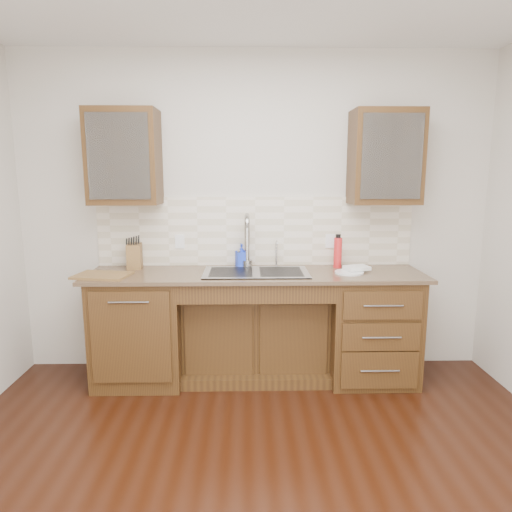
{
  "coord_description": "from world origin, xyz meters",
  "views": [
    {
      "loc": [
        -0.08,
        -2.17,
        1.7
      ],
      "look_at": [
        0.0,
        1.4,
        1.05
      ],
      "focal_mm": 32.0,
      "sensor_mm": 36.0,
      "label": 1
    }
  ],
  "objects_px": {
    "soap_bottle": "(242,255)",
    "water_bottle": "(338,253)",
    "cutting_board": "(102,275)",
    "plate": "(349,272)",
    "knife_block": "(135,256)"
  },
  "relations": [
    {
      "from": "water_bottle",
      "to": "soap_bottle",
      "type": "bearing_deg",
      "value": 176.0
    },
    {
      "from": "soap_bottle",
      "to": "water_bottle",
      "type": "xyz_separation_m",
      "value": [
        0.81,
        -0.06,
        0.03
      ]
    },
    {
      "from": "plate",
      "to": "cutting_board",
      "type": "distance_m",
      "value": 1.94
    },
    {
      "from": "cutting_board",
      "to": "soap_bottle",
      "type": "bearing_deg",
      "value": 18.23
    },
    {
      "from": "soap_bottle",
      "to": "cutting_board",
      "type": "bearing_deg",
      "value": -178.13
    },
    {
      "from": "plate",
      "to": "knife_block",
      "type": "distance_m",
      "value": 1.78
    },
    {
      "from": "knife_block",
      "to": "cutting_board",
      "type": "bearing_deg",
      "value": -126.23
    },
    {
      "from": "plate",
      "to": "knife_block",
      "type": "relative_size",
      "value": 1.11
    },
    {
      "from": "knife_block",
      "to": "plate",
      "type": "bearing_deg",
      "value": -14.7
    },
    {
      "from": "soap_bottle",
      "to": "water_bottle",
      "type": "height_order",
      "value": "water_bottle"
    },
    {
      "from": "plate",
      "to": "cutting_board",
      "type": "height_order",
      "value": "cutting_board"
    },
    {
      "from": "water_bottle",
      "to": "cutting_board",
      "type": "relative_size",
      "value": 0.63
    },
    {
      "from": "soap_bottle",
      "to": "cutting_board",
      "type": "xyz_separation_m",
      "value": [
        -1.08,
        -0.35,
        -0.09
      ]
    },
    {
      "from": "water_bottle",
      "to": "knife_block",
      "type": "relative_size",
      "value": 1.23
    },
    {
      "from": "water_bottle",
      "to": "plate",
      "type": "relative_size",
      "value": 1.11
    }
  ]
}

